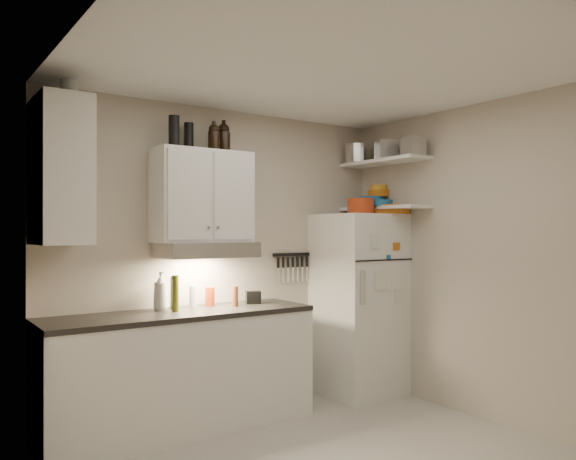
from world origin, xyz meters
TOP-DOWN VIEW (x-y plane):
  - ceiling at (0.00, 0.00)m, footprint 3.20×3.00m
  - back_wall at (0.00, 1.51)m, footprint 3.20×0.02m
  - left_wall at (-1.61, 0.00)m, footprint 0.02×3.00m
  - right_wall at (1.61, 0.00)m, footprint 0.02×3.00m
  - base_cabinet at (-0.55, 1.20)m, footprint 2.10×0.60m
  - countertop at (-0.55, 1.20)m, footprint 2.10×0.62m
  - upper_cabinet at (-0.30, 1.33)m, footprint 0.80×0.33m
  - side_cabinet at (-1.44, 1.20)m, footprint 0.33×0.55m
  - range_hood at (-0.30, 1.27)m, footprint 0.76×0.46m
  - fridge at (1.25, 1.16)m, footprint 0.70×0.68m
  - shelf_hi at (1.45, 1.02)m, footprint 0.30×0.95m
  - shelf_lo at (1.45, 1.02)m, footprint 0.30×0.95m
  - knife_strip at (0.70, 1.49)m, footprint 0.42×0.02m
  - dutch_oven at (1.16, 1.03)m, footprint 0.27×0.27m
  - book_stack at (1.43, 0.90)m, footprint 0.27×0.31m
  - spice_jar at (1.36, 1.06)m, footprint 0.07×0.07m
  - stock_pot at (1.38, 1.32)m, footprint 0.31×0.31m
  - tin_a at (1.41, 0.96)m, footprint 0.22×0.21m
  - tin_b at (1.41, 0.62)m, footprint 0.17×0.17m
  - bowl_teal at (1.50, 1.25)m, footprint 0.26×0.26m
  - bowl_orange at (1.54, 1.20)m, footprint 0.21×0.21m
  - bowl_yellow at (1.54, 1.20)m, footprint 0.16×0.16m
  - plates at (1.39, 1.01)m, footprint 0.24×0.24m
  - growler_a at (-0.22, 1.29)m, footprint 0.11×0.11m
  - growler_b at (-0.07, 1.41)m, footprint 0.15×0.15m
  - thermos_a at (-0.39, 1.40)m, footprint 0.09×0.09m
  - thermos_b at (-0.57, 1.29)m, footprint 0.09×0.09m
  - side_jar at (-1.36, 1.26)m, footprint 0.12×0.12m
  - soap_bottle at (-0.66, 1.34)m, footprint 0.14×0.14m
  - pepper_mill at (-0.07, 1.21)m, footprint 0.06×0.06m
  - oil_bottle at (-0.59, 1.22)m, footprint 0.06×0.06m
  - vinegar_bottle at (-0.54, 1.35)m, footprint 0.07×0.07m
  - clear_bottle at (-0.38, 1.35)m, footprint 0.07×0.07m
  - red_jar at (-0.23, 1.35)m, footprint 0.10×0.10m
  - caddy at (0.15, 1.28)m, footprint 0.15×0.13m

SIDE VIEW (x-z plane):
  - base_cabinet at x=-0.55m, z-range 0.00..0.88m
  - fridge at x=1.25m, z-range 0.00..1.70m
  - countertop at x=-0.55m, z-range 0.88..0.92m
  - caddy at x=0.15m, z-range 0.92..1.03m
  - red_jar at x=-0.23m, z-range 0.92..1.08m
  - pepper_mill at x=-0.07m, z-range 0.92..1.09m
  - clear_bottle at x=-0.38m, z-range 0.92..1.10m
  - vinegar_bottle at x=-0.54m, z-range 0.92..1.18m
  - oil_bottle at x=-0.59m, z-range 0.92..1.20m
  - soap_bottle at x=-0.66m, z-range 0.92..1.26m
  - back_wall at x=0.00m, z-range 0.00..2.60m
  - left_wall at x=-1.61m, z-range 0.00..2.60m
  - right_wall at x=1.61m, z-range 0.00..2.60m
  - knife_strip at x=0.70m, z-range 1.31..1.33m
  - range_hood at x=-0.30m, z-range 1.33..1.45m
  - book_stack at x=1.43m, z-range 1.70..1.79m
  - spice_jar at x=1.36m, z-range 1.70..1.79m
  - shelf_lo at x=1.45m, z-range 1.75..1.77m
  - dutch_oven at x=1.16m, z-range 1.70..1.84m
  - plates at x=1.39m, z-range 1.77..1.83m
  - upper_cabinet at x=-0.30m, z-range 1.45..2.20m
  - bowl_teal at x=1.50m, z-range 1.77..1.88m
  - bowl_orange at x=1.54m, z-range 1.88..1.94m
  - side_cabinet at x=-1.44m, z-range 1.45..2.45m
  - bowl_yellow at x=1.54m, z-range 1.94..2.00m
  - shelf_hi at x=1.45m, z-range 2.19..2.22m
  - tin_b at x=1.41m, z-range 2.21..2.38m
  - tin_a at x=1.41m, z-range 2.21..2.39m
  - stock_pot at x=1.38m, z-range 2.21..2.39m
  - growler_a at x=-0.22m, z-range 2.20..2.42m
  - thermos_a at x=-0.39m, z-range 2.20..2.43m
  - thermos_b at x=-0.57m, z-range 2.20..2.45m
  - growler_b at x=-0.07m, z-range 2.20..2.46m
  - side_jar at x=-1.36m, z-range 2.45..2.61m
  - ceiling at x=0.00m, z-range 2.60..2.62m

